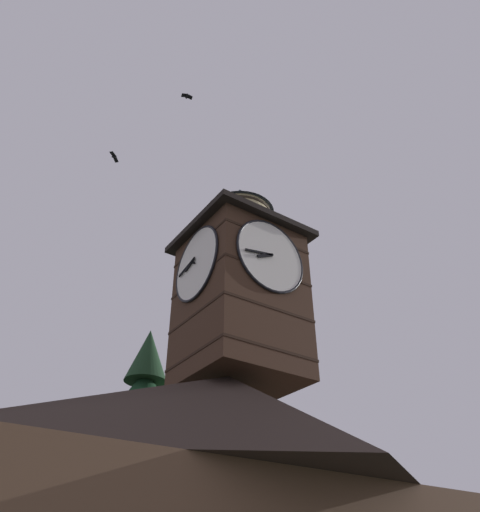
{
  "coord_description": "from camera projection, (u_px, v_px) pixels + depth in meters",
  "views": [
    {
      "loc": [
        8.03,
        11.99,
        2.13
      ],
      "look_at": [
        -1.56,
        -2.02,
        13.43
      ],
      "focal_mm": 35.08,
      "sensor_mm": 36.0,
      "label": 1
    }
  ],
  "objects": [
    {
      "name": "moon",
      "position": [
        173.0,
        468.0,
        52.53
      ],
      "size": [
        1.49,
        1.49,
        1.49
      ],
      "color": "silver"
    },
    {
      "name": "flying_bird_high",
      "position": [
        187.0,
        96.0,
        23.38
      ],
      "size": [
        0.55,
        0.31,
        0.16
      ],
      "color": "black"
    },
    {
      "name": "pine_tree_behind",
      "position": [
        133.0,
        498.0,
        20.25
      ],
      "size": [
        6.41,
        6.41,
        12.61
      ],
      "color": "#473323",
      "rests_on": "ground_plane"
    },
    {
      "name": "flying_bird_low",
      "position": [
        114.0,
        157.0,
        22.8
      ],
      "size": [
        0.6,
        0.6,
        0.13
      ],
      "color": "black"
    },
    {
      "name": "building_main",
      "position": [
        227.0,
        506.0,
        14.32
      ],
      "size": [
        14.97,
        8.65,
        7.95
      ],
      "color": "brown",
      "rests_on": "ground_plane"
    },
    {
      "name": "clock_tower",
      "position": [
        240.0,
        287.0,
        19.45
      ],
      "size": [
        4.59,
        4.59,
        8.96
      ],
      "color": "#422B1E",
      "rests_on": "building_main"
    }
  ]
}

